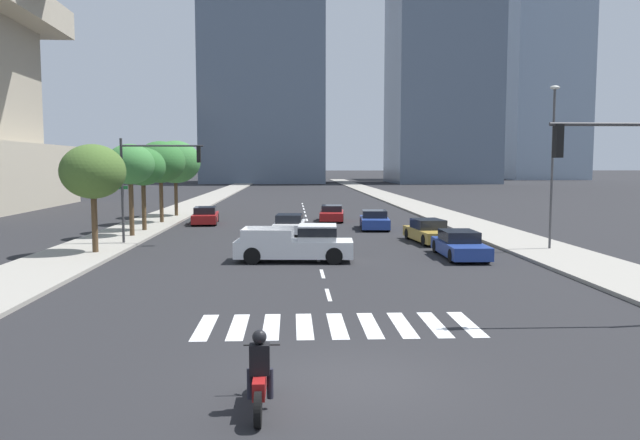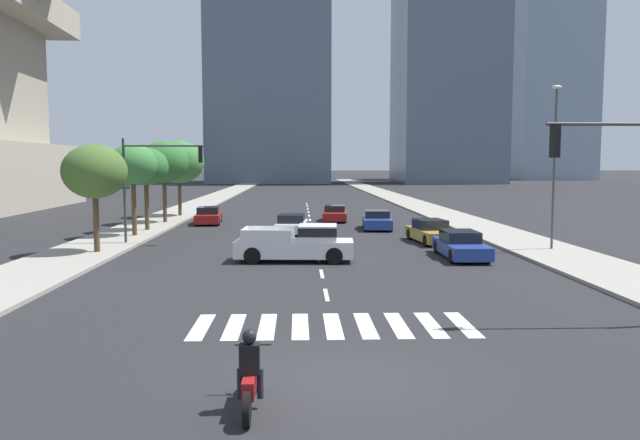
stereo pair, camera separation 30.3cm
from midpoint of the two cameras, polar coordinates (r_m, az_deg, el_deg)
name	(u,v)px [view 1 (the left image)]	position (r m, az deg, el deg)	size (l,w,h in m)	color
ground_plane	(353,379)	(13.09, 2.35, -14.54)	(800.00, 800.00, 0.00)	#232326
sidewalk_east	(474,226)	(44.34, 13.92, -0.56)	(4.00, 260.00, 0.15)	gray
sidewalk_west	(140,228)	(43.77, -16.53, -0.70)	(4.00, 260.00, 0.15)	gray
crosswalk_near	(337,325)	(17.13, 1.08, -9.74)	(7.65, 2.74, 0.01)	silver
lane_divider_center	(308,225)	(44.74, -1.28, -0.45)	(0.14, 50.00, 0.01)	silver
motorcycle_trailing	(260,378)	(11.50, -6.35, -14.32)	(0.70, 2.15, 1.49)	black
pickup_truck	(300,244)	(27.98, -2.18, -2.20)	(5.42, 2.25, 1.67)	silver
sedan_red_0	(332,214)	(47.68, 0.92, 0.58)	(2.12, 4.49, 1.22)	maroon
sedan_blue_1	(460,245)	(29.89, 12.53, -2.29)	(1.85, 4.76, 1.26)	navy
sedan_white_2	(290,225)	(39.26, -3.06, -0.42)	(2.16, 4.61, 1.24)	silver
sedan_red_3	(205,216)	(46.27, -10.74, 0.37)	(2.06, 4.78, 1.27)	maroon
sedan_blue_4	(374,220)	(41.97, 4.86, -0.04)	(2.18, 4.44, 1.27)	navy
sedan_gold_5	(429,232)	(35.30, 9.81, -1.09)	(2.20, 4.77, 1.30)	#B28E38
traffic_signal_far	(153,171)	(34.59, -15.45, 4.39)	(4.69, 0.28, 5.64)	#333335
street_lamp_east	(553,156)	(33.09, 20.48, 5.60)	(0.50, 0.24, 8.15)	#3F3F42
street_tree_nearest	(93,172)	(31.68, -20.54, 4.19)	(3.09, 3.09, 5.22)	#4C3823
street_tree_second	(130,165)	(38.35, -17.37, 4.91)	(2.83, 2.83, 5.46)	#4C3823
street_tree_third	(143,167)	(41.37, -16.28, 4.74)	(2.89, 2.89, 5.33)	#4C3823
street_tree_fourth	(160,162)	(46.64, -14.73, 5.19)	(3.58, 3.58, 5.93)	#4C3823
street_tree_fifth	(175,162)	(52.33, -13.41, 5.24)	(4.11, 4.11, 6.18)	#4C3823
office_tower_left_skyline	(263,7)	(153.73, -5.34, 19.02)	(28.02, 26.34, 83.36)	slate
office_tower_right_skyline	(542,38)	(193.72, 19.83, 15.57)	(21.25, 22.65, 81.51)	#8C9EB2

